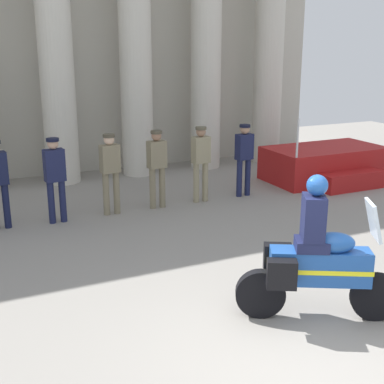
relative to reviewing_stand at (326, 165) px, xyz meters
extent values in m
plane|color=gray|center=(-5.37, -6.46, -0.41)|extent=(28.00, 28.00, 0.00)
cube|color=beige|center=(-6.13, 3.67, 3.04)|extent=(15.61, 0.30, 6.90)
cylinder|color=beige|center=(-6.13, 2.65, 2.75)|extent=(0.83, 0.83, 6.31)
cylinder|color=beige|center=(-4.13, 2.65, 2.75)|extent=(0.83, 0.83, 6.31)
cylinder|color=beige|center=(-2.13, 2.65, 2.75)|extent=(0.83, 0.83, 6.31)
cylinder|color=beige|center=(-0.13, 2.65, 2.75)|extent=(0.83, 0.83, 6.31)
cube|color=#A51919|center=(0.00, 0.08, 0.02)|extent=(2.98, 1.63, 0.84)
cube|color=#A51919|center=(0.00, -0.98, -0.20)|extent=(1.64, 0.50, 0.42)
cylinder|color=silver|center=(-1.41, -0.65, 0.89)|extent=(0.05, 0.05, 0.90)
cylinder|color=#141938|center=(-7.82, -0.34, 0.03)|extent=(0.13, 0.13, 0.87)
cylinder|color=#191E42|center=(-7.00, -0.43, 0.01)|extent=(0.13, 0.13, 0.84)
cylinder|color=#191E42|center=(-6.78, -0.43, 0.01)|extent=(0.13, 0.13, 0.84)
cube|color=#191E42|center=(-6.89, -0.43, 0.74)|extent=(0.40, 0.26, 0.62)
sphere|color=tan|center=(-6.89, -0.43, 1.16)|extent=(0.21, 0.21, 0.21)
cylinder|color=black|center=(-6.89, -0.43, 1.24)|extent=(0.24, 0.24, 0.06)
cylinder|color=#7A7056|center=(-5.89, -0.37, 0.04)|extent=(0.13, 0.13, 0.88)
cylinder|color=#7A7056|center=(-5.67, -0.37, 0.04)|extent=(0.13, 0.13, 0.88)
cube|color=#7A7056|center=(-5.78, -0.37, 0.76)|extent=(0.40, 0.26, 0.57)
sphere|color=beige|center=(-5.78, -0.37, 1.15)|extent=(0.21, 0.21, 0.21)
cylinder|color=#494334|center=(-5.78, -0.37, 1.23)|extent=(0.24, 0.24, 0.06)
cylinder|color=#7A7056|center=(-4.88, -0.37, 0.03)|extent=(0.13, 0.13, 0.88)
cylinder|color=#7A7056|center=(-4.66, -0.37, 0.03)|extent=(0.13, 0.13, 0.88)
cube|color=#7A7056|center=(-4.77, -0.37, 0.76)|extent=(0.40, 0.26, 0.57)
sphere|color=#997056|center=(-4.77, -0.37, 1.15)|extent=(0.21, 0.21, 0.21)
cylinder|color=#494334|center=(-4.77, -0.37, 1.23)|extent=(0.24, 0.24, 0.06)
cylinder|color=gray|center=(-3.84, -0.35, 0.04)|extent=(0.13, 0.13, 0.88)
cylinder|color=gray|center=(-3.62, -0.35, 0.04)|extent=(0.13, 0.13, 0.88)
cube|color=gray|center=(-3.73, -0.35, 0.77)|extent=(0.40, 0.26, 0.57)
sphere|color=#997056|center=(-3.73, -0.35, 1.16)|extent=(0.21, 0.21, 0.21)
cylinder|color=brown|center=(-3.73, -0.35, 1.24)|extent=(0.24, 0.24, 0.06)
cylinder|color=#191E42|center=(-2.75, -0.36, 0.02)|extent=(0.13, 0.13, 0.86)
cylinder|color=#191E42|center=(-2.53, -0.36, 0.02)|extent=(0.13, 0.13, 0.86)
cube|color=#191E42|center=(-2.64, -0.36, 0.74)|extent=(0.40, 0.26, 0.58)
sphere|color=tan|center=(-2.64, -0.36, 1.14)|extent=(0.21, 0.21, 0.21)
cylinder|color=black|center=(-2.64, -0.36, 1.22)|extent=(0.24, 0.24, 0.06)
cylinder|color=black|center=(-3.98, -5.94, -0.09)|extent=(0.61, 0.39, 0.64)
cylinder|color=black|center=(-5.26, -5.25, -0.09)|extent=(0.63, 0.43, 0.64)
cube|color=#1E4C99|center=(-4.62, -5.60, 0.31)|extent=(1.24, 0.87, 0.44)
ellipsoid|color=#1E4C99|center=(-4.49, -5.67, 0.63)|extent=(0.61, 0.53, 0.26)
cube|color=yellow|center=(-4.62, -5.60, 0.29)|extent=(1.27, 0.89, 0.06)
cube|color=silver|center=(-4.09, -5.88, 0.93)|extent=(0.33, 0.43, 0.47)
cube|color=black|center=(-4.94, -5.13, 0.31)|extent=(0.40, 0.33, 0.36)
cube|color=black|center=(-5.18, -5.59, 0.31)|extent=(0.40, 0.33, 0.36)
cube|color=#191E42|center=(-4.73, -5.54, 0.60)|extent=(0.51, 0.49, 0.14)
cube|color=#191E42|center=(-4.73, -5.54, 0.95)|extent=(0.40, 0.44, 0.56)
sphere|color=#1E4C99|center=(-4.71, -5.55, 1.36)|extent=(0.26, 0.26, 0.26)
camera|label=1|loc=(-8.62, -10.39, 3.01)|focal=48.96mm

